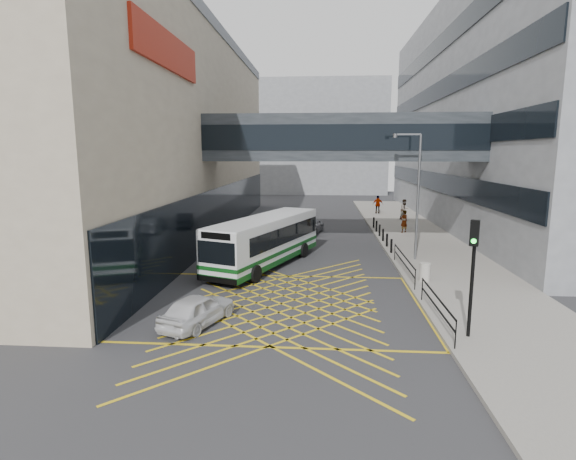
% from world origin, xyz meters
% --- Properties ---
extents(ground, '(120.00, 120.00, 0.00)m').
position_xyz_m(ground, '(0.00, 0.00, 0.00)').
color(ground, '#333335').
extents(building_whsmith, '(24.17, 42.00, 16.00)m').
position_xyz_m(building_whsmith, '(-17.98, 16.00, 8.00)').
color(building_whsmith, tan).
rests_on(building_whsmith, ground).
extents(building_right, '(24.09, 44.00, 20.00)m').
position_xyz_m(building_right, '(23.98, 24.00, 10.00)').
color(building_right, gray).
rests_on(building_right, ground).
extents(building_far, '(28.00, 16.00, 18.00)m').
position_xyz_m(building_far, '(-2.00, 60.00, 9.00)').
color(building_far, gray).
rests_on(building_far, ground).
extents(skybridge, '(20.00, 4.10, 3.00)m').
position_xyz_m(skybridge, '(3.00, 12.00, 7.50)').
color(skybridge, '#2D3237').
rests_on(skybridge, ground).
extents(pavement, '(6.00, 54.00, 0.16)m').
position_xyz_m(pavement, '(9.00, 15.00, 0.08)').
color(pavement, gray).
rests_on(pavement, ground).
extents(box_junction, '(12.00, 9.00, 0.01)m').
position_xyz_m(box_junction, '(0.00, 0.00, 0.00)').
color(box_junction, gold).
rests_on(box_junction, ground).
extents(bus, '(5.81, 10.37, 2.86)m').
position_xyz_m(bus, '(-1.47, 6.75, 1.53)').
color(bus, white).
rests_on(bus, ground).
extents(car_white, '(2.84, 4.21, 1.24)m').
position_xyz_m(car_white, '(-2.98, -2.68, 0.62)').
color(car_white, silver).
rests_on(car_white, ground).
extents(car_dark, '(2.52, 4.36, 1.28)m').
position_xyz_m(car_dark, '(-1.42, 19.96, 0.64)').
color(car_dark, black).
rests_on(car_dark, ground).
extents(car_silver, '(2.78, 4.93, 1.45)m').
position_xyz_m(car_silver, '(0.66, 17.49, 0.72)').
color(car_silver, gray).
rests_on(car_silver, ground).
extents(traffic_light, '(0.35, 0.49, 4.16)m').
position_xyz_m(traffic_light, '(6.87, -3.51, 2.87)').
color(traffic_light, black).
rests_on(traffic_light, pavement).
extents(street_lamp, '(1.70, 0.26, 7.49)m').
position_xyz_m(street_lamp, '(7.26, 8.33, 4.42)').
color(street_lamp, slate).
rests_on(street_lamp, pavement).
extents(litter_bin, '(0.53, 0.53, 0.92)m').
position_xyz_m(litter_bin, '(6.94, 3.54, 0.62)').
color(litter_bin, '#ADA89E').
rests_on(litter_bin, pavement).
extents(kerb_railings, '(0.05, 12.54, 1.00)m').
position_xyz_m(kerb_railings, '(6.15, 1.78, 0.88)').
color(kerb_railings, black).
rests_on(kerb_railings, pavement).
extents(bollards, '(0.14, 10.14, 0.90)m').
position_xyz_m(bollards, '(6.25, 15.00, 0.61)').
color(bollards, black).
rests_on(bollards, pavement).
extents(pedestrian_a, '(0.88, 0.81, 1.81)m').
position_xyz_m(pedestrian_a, '(8.41, 17.75, 1.06)').
color(pedestrian_a, gray).
rests_on(pedestrian_a, pavement).
extents(pedestrian_b, '(1.10, 0.97, 1.95)m').
position_xyz_m(pedestrian_b, '(9.75, 25.06, 1.14)').
color(pedestrian_b, gray).
rests_on(pedestrian_b, pavement).
extents(pedestrian_c, '(1.15, 0.59, 1.91)m').
position_xyz_m(pedestrian_c, '(7.73, 29.39, 1.12)').
color(pedestrian_c, gray).
rests_on(pedestrian_c, pavement).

